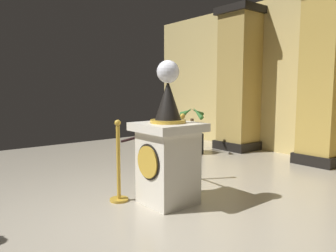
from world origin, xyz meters
name	(u,v)px	position (x,y,z in m)	size (l,w,h in m)	color
ground_plane	(146,215)	(0.00, 0.00, 0.00)	(10.53, 10.53, 0.00)	#B2A893
back_wall	(334,74)	(0.00, 4.48, 1.71)	(10.53, 0.16, 3.42)	tan
pedestal_clock	(168,150)	(-0.16, 0.45, 0.68)	(0.74, 0.74, 1.78)	silver
stanchion_near	(182,157)	(-0.80, 1.25, 0.37)	(0.24, 0.24, 1.06)	gold
stanchion_far	(119,173)	(-0.61, 0.00, 0.37)	(0.24, 0.24, 1.05)	gold
velvet_rope	(154,135)	(-0.70, 0.63, 0.79)	(0.74, 0.76, 0.22)	black
column_left	(240,80)	(-1.96, 4.07, 1.63)	(0.92, 0.92, 3.29)	black
column_centre_rear	(324,78)	(0.00, 4.07, 1.63)	(0.80, 0.80, 3.29)	black
potted_palm_left	(192,140)	(-2.29, 2.84, 0.30)	(0.74, 0.74, 1.07)	black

